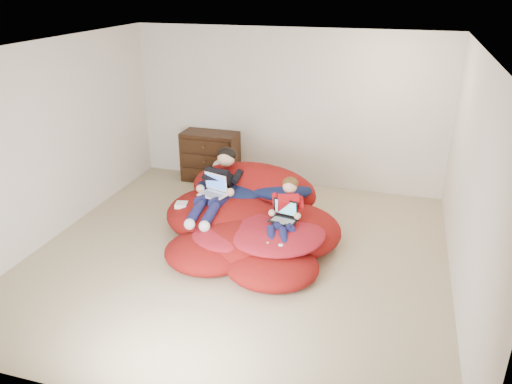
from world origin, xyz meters
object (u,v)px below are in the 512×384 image
beanbag_pile (250,220)px  laptop_black (284,215)px  older_boy (218,183)px  dresser (210,157)px  younger_boy (285,209)px  laptop_white (214,189)px

beanbag_pile → laptop_black: size_ratio=6.80×
older_boy → dresser: bearing=114.7°
younger_boy → laptop_black: bearing=-90.0°
dresser → older_boy: (0.76, -1.64, 0.25)m
beanbag_pile → younger_boy: 0.67m
beanbag_pile → older_boy: size_ratio=1.83×
older_boy → younger_boy: 1.09m
dresser → beanbag_pile: bearing=-55.2°
younger_boy → older_boy: bearing=159.1°
beanbag_pile → laptop_black: bearing=-30.0°
laptop_white → laptop_black: (1.01, -0.30, -0.09)m
beanbag_pile → younger_boy: (0.53, -0.25, 0.34)m
younger_boy → laptop_black: 0.07m
laptop_white → laptop_black: size_ratio=1.13×
beanbag_pile → laptop_white: bearing=-179.9°
beanbag_pile → laptop_white: (-0.48, -0.00, 0.38)m
laptop_white → younger_boy: bearing=-13.7°
younger_boy → laptop_black: (0.00, -0.06, -0.05)m
older_boy → laptop_white: 0.14m
older_boy → beanbag_pile: bearing=-16.2°
beanbag_pile → laptop_white: 0.62m
beanbag_pile → laptop_white: laptop_white is taller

